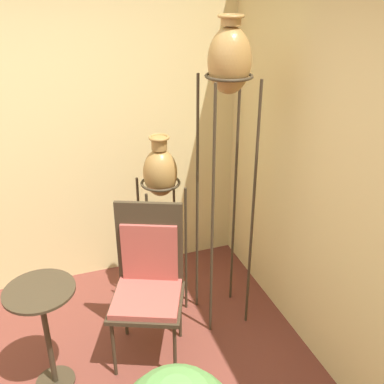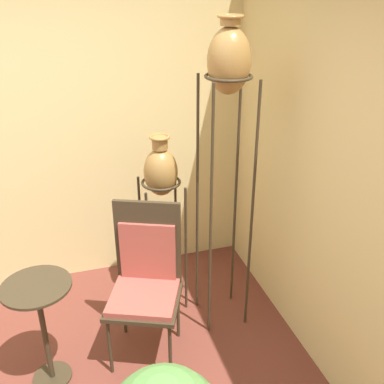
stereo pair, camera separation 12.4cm
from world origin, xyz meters
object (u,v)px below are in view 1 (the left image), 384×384
(chair, at_px, (148,276))
(side_table, at_px, (44,318))
(vase_stand_tall, at_px, (229,74))
(vase_stand_medium, at_px, (160,177))

(chair, xyz_separation_m, side_table, (-0.69, -0.11, -0.06))
(side_table, bearing_deg, vase_stand_tall, 11.74)
(vase_stand_medium, relative_size, side_table, 1.88)
(vase_stand_medium, relative_size, chair, 1.29)
(vase_stand_medium, xyz_separation_m, side_table, (-0.91, -0.56, -0.58))
(vase_stand_medium, height_order, side_table, vase_stand_medium)
(vase_stand_medium, bearing_deg, vase_stand_tall, -37.50)
(vase_stand_medium, distance_m, chair, 0.72)
(chair, bearing_deg, vase_stand_tall, 37.33)
(vase_stand_tall, relative_size, side_table, 2.93)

